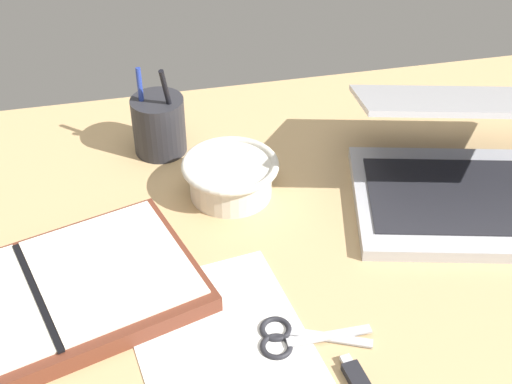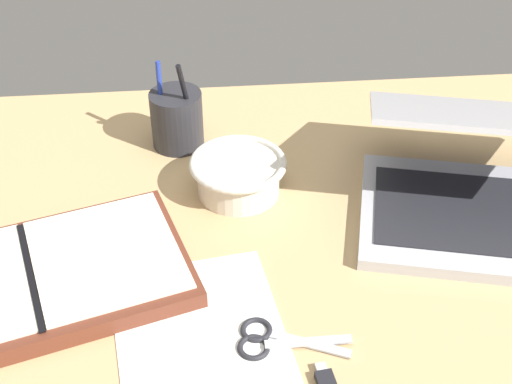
{
  "view_description": "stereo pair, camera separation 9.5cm",
  "coord_description": "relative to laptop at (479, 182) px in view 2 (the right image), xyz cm",
  "views": [
    {
      "loc": [
        -18.96,
        -64.88,
        67.53
      ],
      "look_at": [
        -2.69,
        8.75,
        9.0
      ],
      "focal_mm": 50.0,
      "sensor_mm": 36.0,
      "label": 1
    },
    {
      "loc": [
        -9.54,
        -66.34,
        67.53
      ],
      "look_at": [
        -2.69,
        8.75,
        9.0
      ],
      "focal_mm": 50.0,
      "sensor_mm": 36.0,
      "label": 2
    }
  ],
  "objects": [
    {
      "name": "planner",
      "position": [
        -60.85,
        -10.0,
        -3.92
      ],
      "size": [
        43.93,
        32.66,
        2.9
      ],
      "rotation": [
        0.0,
        0.0,
        0.29
      ],
      "color": "brown",
      "rests_on": "desk_top"
    },
    {
      "name": "bowl",
      "position": [
        -33.42,
        7.69,
        -2.06
      ],
      "size": [
        14.32,
        14.32,
        5.79
      ],
      "color": "silver",
      "rests_on": "desk_top"
    },
    {
      "name": "laptop",
      "position": [
        0.0,
        0.0,
        0.0
      ],
      "size": [
        38.66,
        38.34,
        18.02
      ],
      "rotation": [
        0.0,
        0.0,
        -0.24
      ],
      "color": "#B7B7BC",
      "rests_on": "desk_top"
    },
    {
      "name": "paper_sheet_front",
      "position": [
        -39.76,
        -20.99,
        -5.19
      ],
      "size": [
        23.7,
        30.33,
        0.16
      ],
      "primitive_type": "cube",
      "rotation": [
        0.0,
        0.0,
        0.15
      ],
      "color": "white",
      "rests_on": "desk_top"
    },
    {
      "name": "pen_cup",
      "position": [
        -42.3,
        21.48,
        -0.51
      ],
      "size": [
        8.37,
        8.37,
        15.8
      ],
      "color": "#28282D",
      "rests_on": "desk_top"
    },
    {
      "name": "desk_top",
      "position": [
        -28.95,
        -10.39,
        -6.27
      ],
      "size": [
        140.0,
        100.0,
        2.0
      ],
      "primitive_type": "cube",
      "color": "tan",
      "rests_on": "ground"
    },
    {
      "name": "scissors",
      "position": [
        -31.95,
        -21.53,
        -4.94
      ],
      "size": [
        13.54,
        7.18,
        0.8
      ],
      "rotation": [
        0.0,
        0.0,
        -0.21
      ],
      "color": "#B7B7BC",
      "rests_on": "desk_top"
    }
  ]
}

